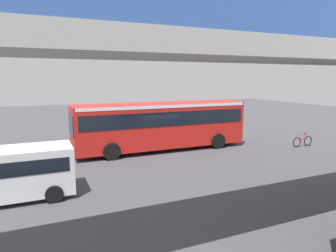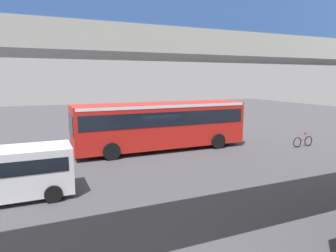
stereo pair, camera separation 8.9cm
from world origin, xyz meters
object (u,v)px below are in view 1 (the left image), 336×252
object	(u,v)px
parked_van	(8,171)
traffic_sign	(199,112)
bicycle_red	(303,141)
city_bus	(161,122)
pedestrian	(113,129)

from	to	relation	value
parked_van	traffic_sign	world-z (taller)	traffic_sign
bicycle_red	city_bus	bearing A→B (deg)	-18.68
city_bus	pedestrian	xyz separation A→B (m)	(2.30, -4.16, -1.00)
parked_van	pedestrian	xyz separation A→B (m)	(-6.43, -9.63, -0.30)
bicycle_red	traffic_sign	xyz separation A→B (m)	(4.06, -7.54, 1.52)
parked_van	traffic_sign	distance (m)	17.22
parked_van	bicycle_red	distance (m)	18.36
parked_van	bicycle_red	world-z (taller)	parked_van
bicycle_red	pedestrian	world-z (taller)	pedestrian
city_bus	bicycle_red	bearing A→B (deg)	161.32
city_bus	bicycle_red	world-z (taller)	city_bus
parked_van	bicycle_red	size ratio (longest dim) A/B	2.71
pedestrian	city_bus	bearing A→B (deg)	118.88
city_bus	pedestrian	size ratio (longest dim) A/B	6.44
city_bus	bicycle_red	size ratio (longest dim) A/B	6.52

